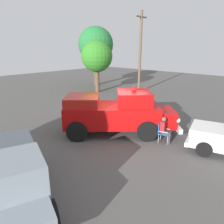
% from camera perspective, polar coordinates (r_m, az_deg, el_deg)
% --- Properties ---
extents(ground_plane, '(60.00, 60.00, 0.00)m').
position_cam_1_polar(ground_plane, '(11.40, 1.01, -6.13)').
color(ground_plane, '#514F4C').
extents(vintage_fire_truck, '(5.64, 5.83, 2.59)m').
position_cam_1_polar(vintage_fire_truck, '(11.19, 1.20, -0.05)').
color(vintage_fire_truck, black).
rests_on(vintage_fire_truck, ground).
extents(parked_pickup, '(3.25, 5.12, 1.90)m').
position_cam_1_polar(parked_pickup, '(6.97, -26.78, -15.17)').
color(parked_pickup, black).
rests_on(parked_pickup, ground).
extents(lawn_chair_near_truck, '(0.62, 0.61, 1.02)m').
position_cam_1_polar(lawn_chair_near_truck, '(10.65, 13.44, -4.90)').
color(lawn_chair_near_truck, '#B7BABF').
rests_on(lawn_chair_near_truck, ground).
extents(lawn_chair_by_car, '(0.57, 0.56, 1.02)m').
position_cam_1_polar(lawn_chair_by_car, '(13.35, -8.80, -0.11)').
color(lawn_chair_by_car, '#B7BABF').
rests_on(lawn_chair_by_car, ground).
extents(lawn_chair_spare, '(0.60, 0.59, 1.02)m').
position_cam_1_polar(lawn_chair_spare, '(13.64, -11.25, 0.13)').
color(lawn_chair_spare, '#B7BABF').
rests_on(lawn_chair_spare, ground).
extents(spectator_seated, '(0.51, 0.61, 1.29)m').
position_cam_1_polar(spectator_seated, '(10.59, 14.18, -4.46)').
color(spectator_seated, '#383842').
rests_on(spectator_seated, ground).
extents(oak_tree_right, '(4.16, 4.16, 6.91)m').
position_cam_1_polar(oak_tree_right, '(26.31, -4.43, 17.72)').
color(oak_tree_right, brown).
rests_on(oak_tree_right, ground).
extents(oak_tree_distant, '(3.15, 3.15, 5.23)m').
position_cam_1_polar(oak_tree_distant, '(21.81, -4.14, 14.79)').
color(oak_tree_distant, brown).
rests_on(oak_tree_distant, ground).
extents(utility_pole, '(1.70, 0.26, 7.89)m').
position_cam_1_polar(utility_pole, '(21.98, 7.65, 15.93)').
color(utility_pole, brown).
rests_on(utility_pole, ground).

